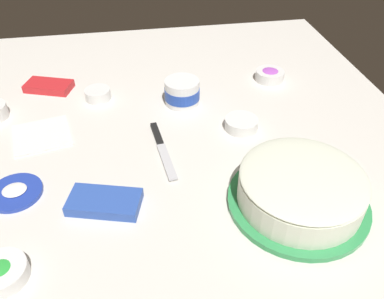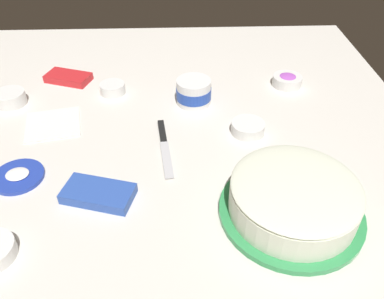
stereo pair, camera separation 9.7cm
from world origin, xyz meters
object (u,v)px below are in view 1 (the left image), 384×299
(frosted_cake, at_px, (300,189))
(candy_box_lower, at_px, (105,202))
(spreading_knife, at_px, (161,145))
(frosting_tub, at_px, (182,92))
(paper_napkin, at_px, (41,135))
(candy_box_upper, at_px, (49,86))
(sprinkle_bowl_yellow, at_px, (98,94))
(frosting_tub_lid, at_px, (15,192))
(sprinkle_bowl_blue, at_px, (241,124))
(sprinkle_bowl_rainbow, at_px, (270,75))
(sprinkle_bowl_green, at_px, (2,272))

(frosted_cake, distance_m, candy_box_lower, 0.43)
(spreading_knife, bearing_deg, frosting_tub, -113.31)
(spreading_knife, xyz_separation_m, paper_napkin, (0.32, -0.10, -0.00))
(candy_box_lower, height_order, candy_box_upper, same)
(sprinkle_bowl_yellow, xyz_separation_m, paper_napkin, (0.15, 0.17, -0.01))
(frosting_tub, bearing_deg, frosting_tub_lid, 36.49)
(frosting_tub_lid, xyz_separation_m, sprinkle_bowl_blue, (-0.58, -0.16, 0.01))
(candy_box_lower, bearing_deg, sprinkle_bowl_yellow, -71.27)
(frosting_tub, height_order, frosting_tub_lid, frosting_tub)
(sprinkle_bowl_yellow, height_order, candy_box_lower, sprinkle_bowl_yellow)
(frosting_tub_lid, height_order, spreading_knife, frosting_tub_lid)
(frosting_tub_lid, relative_size, sprinkle_bowl_rainbow, 1.29)
(candy_box_lower, bearing_deg, frosted_cake, -172.79)
(sprinkle_bowl_green, distance_m, sprinkle_bowl_rainbow, 0.97)
(frosting_tub, relative_size, sprinkle_bowl_rainbow, 1.13)
(frosting_tub, xyz_separation_m, sprinkle_bowl_rainbow, (-0.31, -0.09, -0.02))
(sprinkle_bowl_yellow, relative_size, sprinkle_bowl_green, 0.83)
(frosting_tub, distance_m, spreading_knife, 0.23)
(frosted_cake, bearing_deg, frosting_tub_lid, -12.26)
(frosting_tub_lid, relative_size, candy_box_lower, 0.77)
(sprinkle_bowl_yellow, bearing_deg, spreading_knife, 121.73)
(spreading_knife, distance_m, sprinkle_bowl_rainbow, 0.50)
(spreading_knife, relative_size, sprinkle_bowl_blue, 2.54)
(sprinkle_bowl_rainbow, height_order, candy_box_lower, sprinkle_bowl_rainbow)
(sprinkle_bowl_yellow, distance_m, sprinkle_bowl_green, 0.64)
(spreading_knife, xyz_separation_m, candy_box_upper, (0.33, -0.36, 0.01))
(frosted_cake, distance_m, frosting_tub, 0.50)
(frosting_tub_lid, bearing_deg, sprinkle_bowl_yellow, -114.90)
(frosting_tub_lid, bearing_deg, paper_napkin, -97.73)
(candy_box_lower, distance_m, paper_napkin, 0.34)
(candy_box_lower, bearing_deg, candy_box_upper, -55.76)
(frosted_cake, relative_size, spreading_knife, 1.32)
(frosting_tub_lid, relative_size, sprinkle_bowl_yellow, 1.54)
(sprinkle_bowl_green, xyz_separation_m, sprinkle_bowl_blue, (-0.56, -0.39, -0.00))
(frosting_tub, bearing_deg, frosted_cake, 112.73)
(frosted_cake, xyz_separation_m, sprinkle_bowl_rainbow, (-0.12, -0.55, -0.03))
(spreading_knife, relative_size, sprinkle_bowl_yellow, 2.98)
(spreading_knife, distance_m, candy_box_lower, 0.24)
(sprinkle_bowl_green, bearing_deg, candy_box_lower, -140.75)
(frosted_cake, height_order, sprinkle_bowl_green, frosted_cake)
(frosting_tub, bearing_deg, candy_box_lower, 59.50)
(spreading_knife, distance_m, candy_box_upper, 0.48)
(sprinkle_bowl_yellow, xyz_separation_m, sprinkle_bowl_rainbow, (-0.57, -0.03, 0.00))
(frosted_cake, distance_m, spreading_knife, 0.38)
(frosting_tub, distance_m, frosting_tub_lid, 0.54)
(spreading_knife, height_order, paper_napkin, spreading_knife)
(sprinkle_bowl_rainbow, relative_size, sprinkle_bowl_blue, 1.02)
(candy_box_lower, bearing_deg, spreading_knife, -111.30)
(spreading_knife, relative_size, paper_napkin, 1.58)
(sprinkle_bowl_blue, distance_m, candy_box_lower, 0.44)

